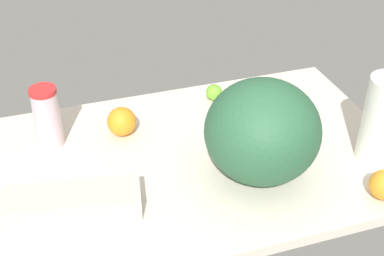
{
  "coord_description": "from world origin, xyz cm",
  "views": [
    {
      "loc": [
        37.24,
        115.05,
        95.62
      ],
      "look_at": [
        0.0,
        0.0,
        13.0
      ],
      "focal_mm": 50.0,
      "sensor_mm": 36.0,
      "label": 1
    }
  ],
  "objects": [
    {
      "name": "orange_far_back",
      "position": [
        16.4,
        -17.58,
        7.38
      ],
      "size": [
        8.76,
        8.76,
        8.76
      ],
      "primitive_type": "sphere",
      "color": "orange",
      "rests_on": "countertop"
    },
    {
      "name": "milk_jug",
      "position": [
        -49.73,
        15.73,
        15.69
      ],
      "size": [
        11.44,
        11.44,
        26.94
      ],
      "color": "white",
      "rests_on": "countertop"
    },
    {
      "name": "egg_carton",
      "position": [
        35.09,
        12.63,
        6.2
      ],
      "size": [
        34.96,
        16.0,
        6.4
      ],
      "primitive_type": "cube",
      "rotation": [
        0.0,
        0.0,
        -0.17
      ],
      "color": "beige",
      "rests_on": "countertop"
    },
    {
      "name": "lime_by_jug",
      "position": [
        -16.72,
        -27.92,
        5.68
      ],
      "size": [
        5.36,
        5.36,
        5.36
      ],
      "primitive_type": "sphere",
      "color": "#6BB62F",
      "rests_on": "countertop"
    },
    {
      "name": "watermelon",
      "position": [
        -15.2,
        12.35,
        16.8
      ],
      "size": [
        30.47,
        30.47,
        27.59
      ],
      "primitive_type": "ellipsoid",
      "color": "#2B5E3D",
      "rests_on": "countertop"
    },
    {
      "name": "tumbler_cup",
      "position": [
        37.31,
        -18.98,
        12.36
      ],
      "size": [
        7.68,
        7.68,
        18.64
      ],
      "color": "silver",
      "rests_on": "countertop"
    },
    {
      "name": "countertop",
      "position": [
        0.0,
        0.0,
        1.5
      ],
      "size": [
        120.0,
        76.0,
        3.0
      ],
      "primitive_type": "cube",
      "color": "beige",
      "rests_on": "ground"
    }
  ]
}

